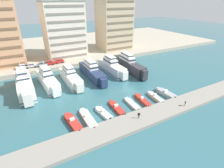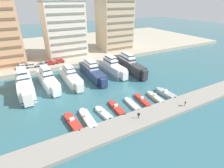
% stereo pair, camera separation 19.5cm
% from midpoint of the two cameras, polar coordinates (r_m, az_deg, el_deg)
% --- Properties ---
extents(ground_plane, '(400.00, 400.00, 0.00)m').
position_cam_midpoint_polar(ground_plane, '(57.01, 5.75, -2.23)').
color(ground_plane, '#336670').
extents(quay_promenade, '(180.00, 70.00, 1.77)m').
position_cam_midpoint_polar(quay_promenade, '(112.00, -13.18, 11.88)').
color(quay_promenade, '#ADA38E').
rests_on(quay_promenade, ground).
extents(pier_dock, '(120.00, 6.32, 0.86)m').
position_cam_midpoint_polar(pier_dock, '(47.55, 15.47, -8.80)').
color(pier_dock, gray).
rests_on(pier_dock, ground).
extents(yacht_ivory_far_left, '(4.55, 20.77, 9.01)m').
position_cam_midpoint_polar(yacht_ivory_far_left, '(61.53, -26.56, 0.00)').
color(yacht_ivory_far_left, silver).
rests_on(yacht_ivory_far_left, ground).
extents(yacht_white_left, '(5.17, 18.70, 8.27)m').
position_cam_midpoint_polar(yacht_white_left, '(62.75, -20.12, 1.35)').
color(yacht_white_left, white).
rests_on(yacht_white_left, ground).
extents(yacht_ivory_mid_left, '(4.24, 18.35, 7.74)m').
position_cam_midpoint_polar(yacht_ivory_mid_left, '(63.11, -13.27, 2.29)').
color(yacht_ivory_mid_left, silver).
rests_on(yacht_ivory_mid_left, ground).
extents(yacht_navy_center_left, '(4.51, 21.38, 8.10)m').
position_cam_midpoint_polar(yacht_navy_center_left, '(66.36, -6.40, 4.14)').
color(yacht_navy_center_left, navy).
rests_on(yacht_navy_center_left, ground).
extents(yacht_white_center, '(4.43, 18.92, 8.34)m').
position_cam_midpoint_polar(yacht_white_center, '(70.21, 0.14, 5.64)').
color(yacht_white_center, white).
rests_on(yacht_white_center, ground).
extents(yacht_charcoal_center_right, '(4.64, 22.68, 8.99)m').
position_cam_midpoint_polar(yacht_charcoal_center_right, '(71.95, 5.62, 6.29)').
color(yacht_charcoal_center_right, '#333338').
rests_on(yacht_charcoal_center_right, ground).
extents(motorboat_red_far_left, '(2.67, 8.10, 1.57)m').
position_cam_midpoint_polar(motorboat_red_far_left, '(43.34, -12.57, -12.10)').
color(motorboat_red_far_left, red).
rests_on(motorboat_red_far_left, ground).
extents(motorboat_cream_left, '(2.24, 8.82, 1.53)m').
position_cam_midpoint_polar(motorboat_cream_left, '(43.95, -7.82, -11.07)').
color(motorboat_cream_left, beige).
rests_on(motorboat_cream_left, ground).
extents(motorboat_white_mid_left, '(2.41, 6.72, 1.37)m').
position_cam_midpoint_polar(motorboat_white_mid_left, '(45.56, -2.71, -9.44)').
color(motorboat_white_mid_left, white).
rests_on(motorboat_white_mid_left, ground).
extents(motorboat_red_center_left, '(2.12, 7.73, 1.31)m').
position_cam_midpoint_polar(motorboat_red_center_left, '(47.51, 1.60, -7.80)').
color(motorboat_red_center_left, red).
rests_on(motorboat_red_center_left, ground).
extents(motorboat_white_center, '(1.98, 7.02, 0.83)m').
position_cam_midpoint_polar(motorboat_white_center, '(49.40, 6.67, -6.56)').
color(motorboat_white_center, white).
rests_on(motorboat_white_center, ground).
extents(motorboat_red_center_right, '(2.22, 7.96, 1.44)m').
position_cam_midpoint_polar(motorboat_red_center_right, '(51.43, 10.07, -5.31)').
color(motorboat_red_center_right, red).
rests_on(motorboat_red_center_right, ground).
extents(motorboat_cream_mid_right, '(2.08, 7.19, 1.54)m').
position_cam_midpoint_polar(motorboat_cream_mid_right, '(53.64, 14.10, -4.27)').
color(motorboat_cream_mid_right, beige).
rests_on(motorboat_cream_mid_right, ground).
extents(motorboat_grey_right, '(2.40, 7.49, 1.65)m').
position_cam_midpoint_polar(motorboat_grey_right, '(56.61, 17.29, -2.94)').
color(motorboat_grey_right, '#9EA3A8').
rests_on(motorboat_grey_right, ground).
extents(car_silver_far_left, '(4.12, 1.96, 1.80)m').
position_cam_midpoint_polar(car_silver_far_left, '(78.49, -27.23, 5.16)').
color(car_silver_far_left, '#B7BCC1').
rests_on(car_silver_far_left, quay_promenade).
extents(car_silver_left, '(4.19, 2.11, 1.80)m').
position_cam_midpoint_polar(car_silver_left, '(78.32, -24.79, 5.62)').
color(car_silver_left, '#B7BCC1').
rests_on(car_silver_left, quay_promenade).
extents(car_grey_mid_left, '(4.17, 2.06, 1.80)m').
position_cam_midpoint_polar(car_grey_mid_left, '(78.07, -21.75, 6.12)').
color(car_grey_mid_left, slate).
rests_on(car_grey_mid_left, quay_promenade).
extents(car_red_center_left, '(4.18, 2.08, 1.80)m').
position_cam_midpoint_polar(car_red_center_left, '(78.76, -19.59, 6.63)').
color(car_red_center_left, red).
rests_on(car_red_center_left, quay_promenade).
extents(car_red_center, '(4.15, 2.02, 1.80)m').
position_cam_midpoint_polar(car_red_center, '(79.83, -16.74, 7.29)').
color(car_red_center, red).
rests_on(car_red_center, quay_promenade).
extents(apartment_block_left, '(17.66, 15.06, 26.55)m').
position_cam_midpoint_polar(apartment_block_left, '(88.08, -15.36, 16.77)').
color(apartment_block_left, silver).
rests_on(apartment_block_left, quay_promenade).
extents(apartment_block_mid_left, '(16.69, 14.10, 28.26)m').
position_cam_midpoint_polar(apartment_block_mid_left, '(98.64, 0.85, 19.03)').
color(apartment_block_mid_left, '#C6AD89').
rests_on(apartment_block_mid_left, quay_promenade).
extents(pedestrian_near_edge, '(0.45, 0.47, 1.58)m').
position_cam_midpoint_polar(pedestrian_near_edge, '(50.93, 22.89, -5.71)').
color(pedestrian_near_edge, '#7A6B56').
rests_on(pedestrian_near_edge, pier_dock).
extents(pedestrian_mid_deck, '(0.56, 0.41, 1.63)m').
position_cam_midpoint_polar(pedestrian_mid_deck, '(43.00, 8.82, -9.89)').
color(pedestrian_mid_deck, '#4C515B').
rests_on(pedestrian_mid_deck, pier_dock).
extents(bollard_west, '(0.20, 0.20, 0.61)m').
position_cam_midpoint_polar(bollard_west, '(44.17, 4.46, -9.56)').
color(bollard_west, '#2D2D33').
rests_on(bollard_west, pier_dock).
extents(bollard_west_mid, '(0.20, 0.20, 0.61)m').
position_cam_midpoint_polar(bollard_west_mid, '(47.99, 11.93, -6.93)').
color(bollard_west_mid, '#2D2D33').
rests_on(bollard_west_mid, pier_dock).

